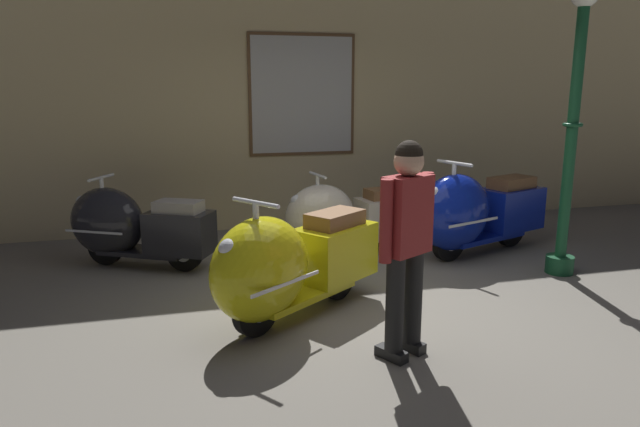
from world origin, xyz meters
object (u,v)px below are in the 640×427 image
scooter_3 (472,212)px  scooter_0 (129,226)px  lamppost (572,127)px  visitor_0 (406,235)px  scooter_1 (285,265)px  scooter_2 (341,218)px

scooter_3 → scooter_0: bearing=-28.2°
lamppost → scooter_0: bearing=162.4°
scooter_3 → lamppost: 1.40m
lamppost → visitor_0: size_ratio=1.85×
lamppost → scooter_3: bearing=126.1°
scooter_1 → visitor_0: (0.69, -0.80, 0.41)m
scooter_1 → scooter_2: size_ratio=1.06×
scooter_2 → lamppost: bearing=141.1°
scooter_2 → visitor_0: bearing=74.8°
scooter_1 → scooter_2: (0.97, 1.68, -0.05)m
scooter_2 → visitor_0: size_ratio=1.05×
scooter_0 → scooter_3: bearing=-160.2°
scooter_1 → scooter_2: scooter_1 is taller
scooter_0 → scooter_1: 2.28m
scooter_0 → scooter_3: 3.74m
scooter_1 → scooter_3: scooter_3 is taller
scooter_2 → scooter_0: bearing=-13.3°
scooter_0 → lamppost: (4.28, -1.36, 1.05)m
scooter_3 → visitor_0: visitor_0 is taller
scooter_2 → lamppost: lamppost is taller
scooter_3 → visitor_0: 2.75m
scooter_0 → scooter_3: scooter_3 is taller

